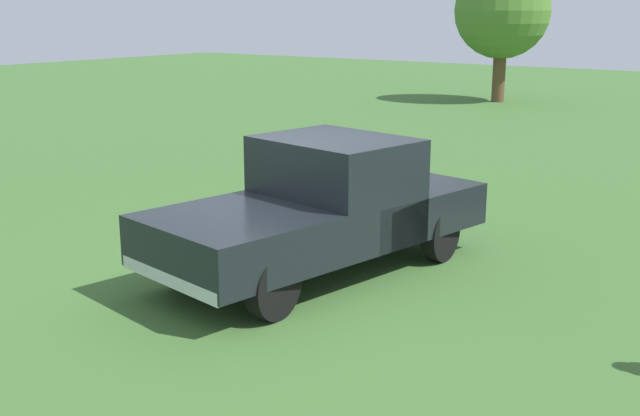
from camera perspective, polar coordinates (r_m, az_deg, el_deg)
ground_plane at (r=10.79m, az=-2.85°, el=-4.76°), size 80.00×80.00×0.00m
pickup_truck at (r=10.68m, az=0.49°, el=0.37°), size 5.19×2.81×1.82m
tree_far_center at (r=31.41m, az=13.07°, el=13.72°), size 3.61×3.61×5.25m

